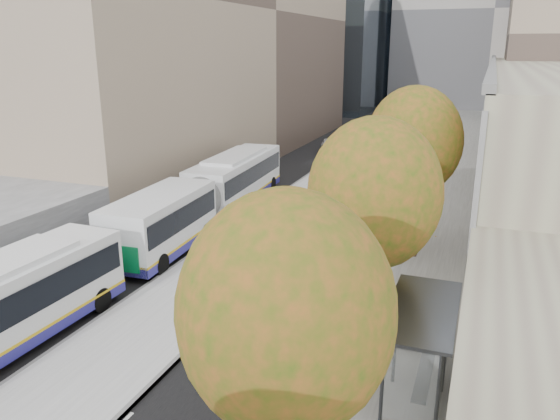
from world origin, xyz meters
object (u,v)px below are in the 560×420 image
at_px(bus_shelter, 428,323).
at_px(distant_car, 330,146).
at_px(cyclist, 218,352).
at_px(bus_far, 209,194).

relative_size(bus_shelter, distant_car, 1.14).
height_order(bus_shelter, cyclist, bus_shelter).
xyz_separation_m(cyclist, distant_car, (-6.73, 36.27, -0.12)).
xyz_separation_m(bus_shelter, cyclist, (-5.97, -1.36, -1.41)).
relative_size(bus_far, cyclist, 8.61).
bearing_deg(cyclist, distant_car, 114.95).
xyz_separation_m(bus_shelter, distant_car, (-12.70, 34.91, -1.53)).
bearing_deg(cyclist, bus_far, 133.12).
height_order(bus_far, distant_car, bus_far).
distance_m(bus_far, cyclist, 15.39).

